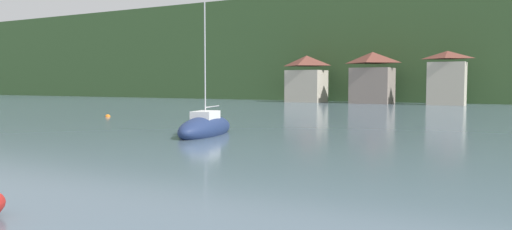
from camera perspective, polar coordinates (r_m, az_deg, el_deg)
name	(u,v)px	position (r m, az deg, el deg)	size (l,w,h in m)	color
shore_building_west	(307,80)	(83.29, 5.83, 4.08)	(6.13, 5.15, 7.74)	#BCB29E
shore_building_westcentral	(372,78)	(79.58, 13.22, 4.11)	(6.34, 5.20, 8.01)	gray
shore_building_central	(447,79)	(76.42, 21.09, 3.90)	(5.31, 3.37, 7.78)	#BCB29E
sailboat_mid_2	(205,128)	(30.67, -5.83, -1.49)	(3.41, 6.89, 8.55)	navy
mooring_buoy_mid	(108,117)	(48.77, -16.67, -0.20)	(0.48, 0.48, 0.48)	orange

